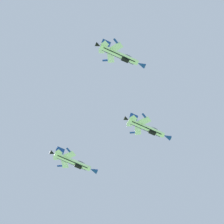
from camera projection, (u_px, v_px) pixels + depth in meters
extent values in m
cylinder|color=white|center=(146.00, 128.00, 161.81)|extent=(9.14, 10.18, 1.70)
cube|color=black|center=(146.00, 129.00, 161.50)|extent=(7.68, 8.56, 1.12)
cone|color=#1938A8|center=(167.00, 137.00, 162.66)|extent=(2.75, 2.84, 1.56)
cone|color=black|center=(127.00, 119.00, 161.01)|extent=(2.08, 2.10, 1.36)
ellipsoid|color=#192333|center=(154.00, 130.00, 162.55)|extent=(3.24, 3.41, 1.52)
cube|color=black|center=(152.00, 132.00, 161.53)|extent=(2.48, 2.57, 1.30)
cube|color=white|center=(138.00, 130.00, 163.48)|extent=(3.08, 4.07, 2.45)
cube|color=#1938A8|center=(132.00, 133.00, 164.90)|extent=(1.71, 1.13, 0.51)
cube|color=white|center=(145.00, 121.00, 159.62)|extent=(3.97, 2.66, 2.45)
cube|color=#1938A8|center=(144.00, 116.00, 157.94)|extent=(0.94, 1.69, 0.51)
cube|color=white|center=(130.00, 124.00, 162.34)|extent=(2.39, 2.50, 1.33)
cube|color=white|center=(133.00, 118.00, 160.08)|extent=(2.38, 2.23, 1.33)
cube|color=#1938A8|center=(133.00, 117.00, 162.44)|extent=(2.90, 3.00, 2.29)
cylinder|color=white|center=(72.00, 161.00, 162.55)|extent=(9.14, 10.18, 1.70)
cube|color=black|center=(72.00, 163.00, 162.24)|extent=(7.69, 8.56, 1.10)
cone|color=#1938A8|center=(93.00, 170.00, 163.40)|extent=(2.75, 2.84, 1.56)
cone|color=black|center=(52.00, 153.00, 161.75)|extent=(2.08, 2.10, 1.36)
ellipsoid|color=#192333|center=(81.00, 163.00, 163.30)|extent=(3.24, 3.41, 1.52)
cube|color=black|center=(78.00, 166.00, 162.26)|extent=(2.48, 2.57, 1.30)
cube|color=white|center=(65.00, 164.00, 164.19)|extent=(3.09, 4.11, 2.39)
cube|color=#1938A8|center=(60.00, 166.00, 165.59)|extent=(1.71, 1.14, 0.50)
cube|color=white|center=(70.00, 155.00, 160.39)|extent=(4.00, 2.67, 2.39)
cube|color=#1938A8|center=(68.00, 150.00, 158.73)|extent=(0.94, 1.69, 0.50)
cube|color=white|center=(56.00, 158.00, 163.06)|extent=(2.40, 2.51, 1.30)
cube|color=white|center=(59.00, 152.00, 160.84)|extent=(2.40, 2.24, 1.30)
cube|color=#1938A8|center=(60.00, 151.00, 163.20)|extent=(2.87, 2.98, 2.31)
cylinder|color=white|center=(119.00, 55.00, 153.05)|extent=(9.14, 10.18, 1.70)
cube|color=black|center=(119.00, 56.00, 152.77)|extent=(7.65, 8.53, 1.21)
cone|color=#1938A8|center=(141.00, 65.00, 153.89)|extent=(2.75, 2.84, 1.56)
cone|color=black|center=(98.00, 45.00, 152.25)|extent=(2.08, 2.10, 1.36)
ellipsoid|color=#192333|center=(128.00, 57.00, 153.74)|extent=(3.26, 3.43, 1.54)
cube|color=black|center=(125.00, 60.00, 152.82)|extent=(2.49, 2.57, 1.34)
cube|color=white|center=(111.00, 58.00, 154.87)|extent=(3.01, 3.88, 2.75)
cube|color=#1938A8|center=(105.00, 60.00, 156.41)|extent=(1.70, 1.12, 0.53)
cube|color=white|center=(117.00, 47.00, 150.72)|extent=(3.77, 2.62, 2.75)
cube|color=#1938A8|center=(116.00, 41.00, 148.91)|extent=(0.93, 1.69, 0.53)
cube|color=white|center=(102.00, 51.00, 153.66)|extent=(2.35, 2.40, 1.48)
cube|color=white|center=(105.00, 44.00, 151.23)|extent=(2.28, 2.20, 1.48)
cube|color=#1938A8|center=(106.00, 44.00, 153.55)|extent=(3.03, 3.12, 2.17)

